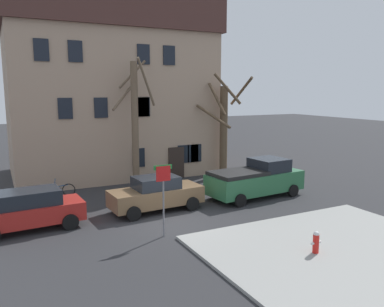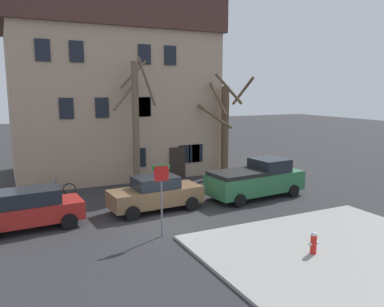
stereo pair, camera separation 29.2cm
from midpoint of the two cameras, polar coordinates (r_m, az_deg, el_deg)
The scene contains 11 objects.
ground_plane at distance 17.68m, azimuth -2.60°, elevation -10.00°, with size 120.00×120.00×0.00m, color #2D2D30.
sidewalk_slab at distance 15.62m, azimuth 20.31°, elevation -13.01°, with size 9.50×7.22×0.12m, color #999993.
building_main at distance 28.36m, azimuth -11.44°, elevation 9.36°, with size 13.73×8.81×11.76m.
tree_bare_near at distance 23.07m, azimuth -7.87°, elevation 4.63°, with size 2.50×2.51×7.62m.
tree_bare_mid at distance 26.45m, azimuth 5.21°, elevation 4.08°, with size 3.33×3.11×6.92m.
car_red_wagon at distance 17.88m, azimuth -22.55°, elevation -7.49°, with size 4.50×2.15×1.72m.
car_brown_sedan at distance 19.11m, azimuth -4.91°, elevation -5.86°, with size 4.60×2.16×1.71m.
pickup_truck_green at distance 21.66m, azimuth 9.77°, elevation -3.75°, with size 5.61×2.64×2.07m.
fire_hydrant at distance 14.73m, azimuth 17.94°, elevation -12.28°, with size 0.42×0.22×0.80m.
street_sign_pole at distance 15.46m, azimuth -3.95°, elevation -4.92°, with size 0.76×0.07×2.93m.
bicycle_leaning at distance 22.89m, azimuth -18.45°, elevation -5.02°, with size 1.68×0.58×1.03m.
Camera 2 is at (-6.49, -15.39, 5.83)m, focal length 36.40 mm.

